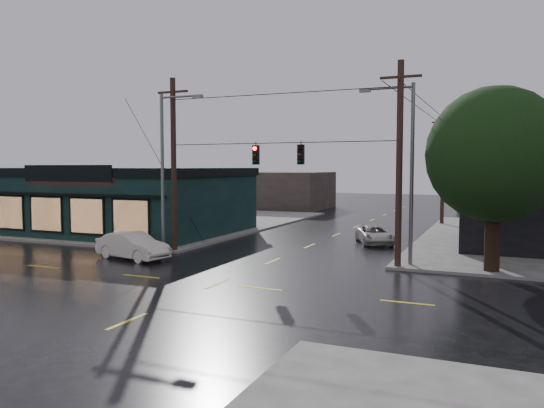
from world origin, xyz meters
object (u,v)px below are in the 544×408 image
at_px(utility_pole_nw, 175,252).
at_px(suv_silver, 375,235).
at_px(sedan_cream, 133,246).
at_px(corner_tree, 495,155).
at_px(utility_pole_ne, 398,269).

height_order(utility_pole_nw, suv_silver, utility_pole_nw).
bearing_deg(utility_pole_nw, sedan_cream, -104.52).
height_order(corner_tree, sedan_cream, corner_tree).
height_order(utility_pole_ne, sedan_cream, utility_pole_ne).
xyz_separation_m(corner_tree, suv_silver, (-7.19, 7.58, -4.99)).
bearing_deg(suv_silver, utility_pole_ne, -94.70).
xyz_separation_m(utility_pole_nw, sedan_cream, (-0.76, -2.93, 0.74)).
xyz_separation_m(corner_tree, utility_pole_ne, (-4.27, -0.50, -5.57)).
bearing_deg(utility_pole_ne, corner_tree, 6.67).
height_order(corner_tree, utility_pole_ne, corner_tree).
bearing_deg(utility_pole_ne, utility_pole_nw, 180.00).
distance_m(utility_pole_nw, utility_pole_ne, 13.00).
xyz_separation_m(utility_pole_nw, suv_silver, (10.09, 8.08, 0.58)).
distance_m(utility_pole_ne, sedan_cream, 14.08).
bearing_deg(utility_pole_nw, suv_silver, 38.70).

